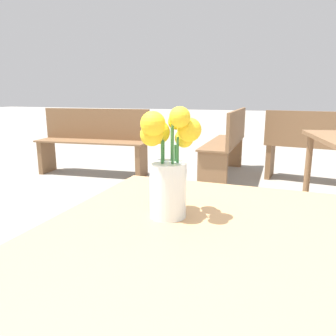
{
  "coord_description": "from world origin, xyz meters",
  "views": [
    {
      "loc": [
        0.19,
        -0.76,
        1.05
      ],
      "look_at": [
        -0.09,
        0.08,
        0.85
      ],
      "focal_mm": 35.0,
      "sensor_mm": 36.0,
      "label": 1
    }
  ],
  "objects_px": {
    "table_front": "(192,265)",
    "flower_vase": "(168,169)",
    "bench_near": "(94,140)",
    "bench_far": "(229,142)"
  },
  "relations": [
    {
      "from": "table_front",
      "to": "bench_far",
      "type": "relative_size",
      "value": 0.68
    },
    {
      "from": "flower_vase",
      "to": "bench_far",
      "type": "bearing_deg",
      "value": 95.38
    },
    {
      "from": "bench_near",
      "to": "flower_vase",
      "type": "bearing_deg",
      "value": -55.06
    },
    {
      "from": "table_front",
      "to": "bench_near",
      "type": "bearing_deg",
      "value": 125.47
    },
    {
      "from": "bench_near",
      "to": "bench_far",
      "type": "distance_m",
      "value": 1.74
    },
    {
      "from": "bench_near",
      "to": "bench_far",
      "type": "xyz_separation_m",
      "value": [
        1.7,
        0.39,
        -0.0
      ]
    },
    {
      "from": "table_front",
      "to": "bench_near",
      "type": "distance_m",
      "value": 3.62
    },
    {
      "from": "flower_vase",
      "to": "bench_near",
      "type": "xyz_separation_m",
      "value": [
        -2.0,
        2.87,
        -0.39
      ]
    },
    {
      "from": "table_front",
      "to": "flower_vase",
      "type": "distance_m",
      "value": 0.27
    },
    {
      "from": "table_front",
      "to": "flower_vase",
      "type": "relative_size",
      "value": 3.07
    }
  ]
}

